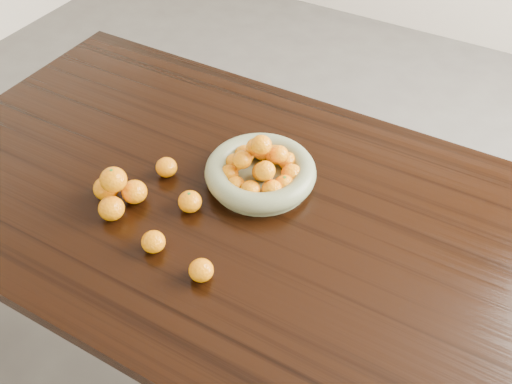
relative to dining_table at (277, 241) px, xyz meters
The scene contains 8 objects.
ground 0.66m from the dining_table, ahead, with size 5.00×5.00×0.00m, color #5B5956.
dining_table is the anchor object (origin of this frame).
fruit_bowl 0.19m from the dining_table, 136.90° to the left, with size 0.29×0.29×0.14m.
orange_pyramid 0.42m from the dining_table, 156.71° to the right, with size 0.13×0.14×0.12m.
loose_orange_0 0.25m from the dining_table, 157.65° to the right, with size 0.06×0.06×0.05m, color orange.
loose_orange_1 0.33m from the dining_table, 131.01° to the right, with size 0.06×0.06×0.05m, color orange.
loose_orange_2 0.28m from the dining_table, 103.74° to the right, with size 0.06×0.06×0.05m, color orange.
loose_orange_3 0.35m from the dining_table, behind, with size 0.06×0.06×0.05m, color orange.
Camera 1 is at (0.43, -0.86, 1.77)m, focal length 40.00 mm.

